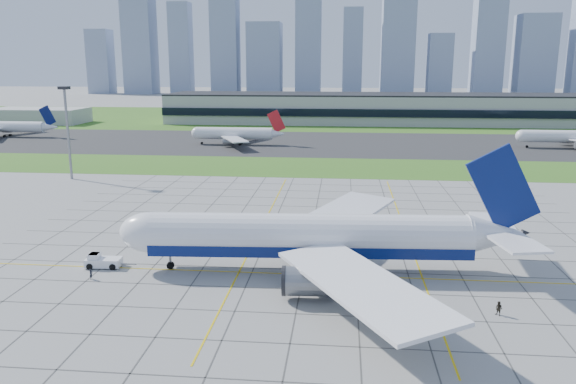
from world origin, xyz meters
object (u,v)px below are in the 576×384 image
object	(u,v)px
airliner	(312,237)
crew_far	(499,309)
crew_near	(91,274)
distant_jet_1	(236,133)
distant_jet_0	(0,127)
light_mast	(67,121)
pushback_tug	(102,261)

from	to	relation	value
airliner	crew_far	xyz separation A→B (m)	(24.69, -13.60, -4.57)
airliner	crew_near	xyz separation A→B (m)	(-32.74, -6.73, -4.70)
airliner	distant_jet_1	xyz separation A→B (m)	(-38.10, 137.65, -1.04)
distant_jet_0	distant_jet_1	size ratio (longest dim) A/B	1.11
light_mast	crew_near	xyz separation A→B (m)	(38.51, -72.10, -15.36)
distant_jet_1	crew_far	bearing A→B (deg)	-67.45
light_mast	crew_far	size ratio (longest dim) A/B	13.44
crew_far	distant_jet_1	bearing A→B (deg)	157.13
crew_near	crew_far	world-z (taller)	crew_far
airliner	distant_jet_1	size ratio (longest dim) A/B	1.52
airliner	pushback_tug	distance (m)	33.63
light_mast	distant_jet_1	size ratio (longest dim) A/B	0.60
light_mast	distant_jet_0	bearing A→B (deg)	131.00
airliner	distant_jet_0	distance (m)	211.54
airliner	pushback_tug	xyz separation A→B (m)	(-33.29, -1.53, -4.53)
pushback_tug	crew_far	bearing A→B (deg)	-15.06
distant_jet_0	airliner	bearing A→B (deg)	-46.05
distant_jet_1	crew_near	bearing A→B (deg)	-87.87
crew_near	distant_jet_1	xyz separation A→B (m)	(-5.36, 144.38, 3.66)
crew_near	airliner	bearing A→B (deg)	-70.82
distant_jet_0	crew_near	bearing A→B (deg)	-54.35
crew_far	distant_jet_0	xyz separation A→B (m)	(-171.50, 165.90, 3.54)
pushback_tug	distant_jet_0	size ratio (longest dim) A/B	0.17
pushback_tug	distant_jet_1	distance (m)	139.31
light_mast	distant_jet_1	xyz separation A→B (m)	(33.14, 72.28, -11.70)
crew_near	pushback_tug	bearing A→B (deg)	13.61
airliner	distant_jet_1	world-z (taller)	airliner
light_mast	airliner	bearing A→B (deg)	-42.54
airliner	distant_jet_1	distance (m)	142.83
pushback_tug	distant_jet_0	bearing A→B (deg)	123.12
airliner	crew_near	size ratio (longest dim) A/B	39.45
pushback_tug	distant_jet_1	bearing A→B (deg)	88.68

